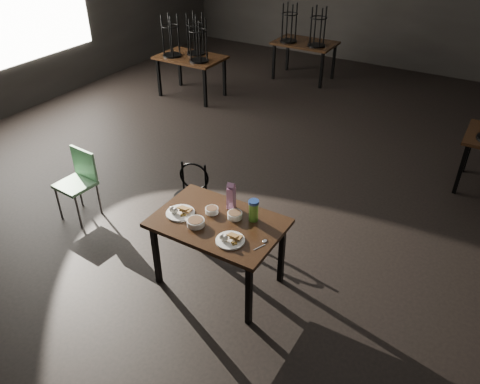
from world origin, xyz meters
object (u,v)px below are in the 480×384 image
Objects in this scene: main_table at (218,228)px; school_chair at (79,178)px; water_bottle at (254,210)px; juice_carton at (231,196)px; bentwood_chair at (192,191)px.

main_table is 1.44× the size of school_chair.
juice_carton is at bearing 167.59° from water_bottle.
juice_carton is at bearing 7.41° from school_chair.
water_bottle is 2.33m from school_chair.
main_table is at bearing -88.15° from juice_carton.
juice_carton is 0.97m from bentwood_chair.
school_chair is (-2.03, -0.10, -0.38)m from juice_carton.
juice_carton is 0.37× the size of bentwood_chair.
water_bottle is (0.27, 0.19, 0.19)m from main_table.
water_bottle is at bearing 5.53° from school_chair.
main_table is 4.24× the size of juice_carton.
bentwood_chair is at bearing 26.29° from school_chair.
bentwood_chair is at bearing 156.57° from water_bottle.
main_table is 1.55× the size of bentwood_chair.
water_bottle is 0.28× the size of bentwood_chair.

